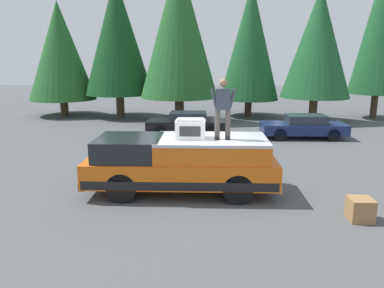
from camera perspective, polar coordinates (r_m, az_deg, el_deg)
The scene contains 13 objects.
ground_plane at distance 11.13m, azimuth 1.62°, elevation -7.45°, with size 90.00×90.00×0.00m, color #4C4F51.
pickup_truck at distance 10.94m, azimuth -1.63°, elevation -3.01°, with size 2.01×5.54×1.65m.
compressor_unit at distance 10.63m, azimuth -0.24°, elevation 2.36°, with size 0.65×0.84×0.56m.
person_on_truck_bed at distance 10.46m, azimuth 4.75°, elevation 5.60°, with size 0.29×0.72×1.69m.
parked_car_navy at distance 19.36m, azimuth 16.71°, elevation 2.59°, with size 1.64×4.10×1.16m.
parked_car_black at distance 19.50m, azimuth -0.79°, elevation 3.21°, with size 1.64×4.10×1.16m.
wooden_crate at distance 10.13m, azimuth 24.34°, elevation -9.09°, with size 0.56×0.56×0.56m, color olive.
conifer_far_left at distance 27.37m, azimuth 27.22°, elevation 16.44°, with size 3.53×3.53×10.78m.
conifer_left at distance 24.50m, azimuth 18.70°, elevation 14.45°, with size 4.19×4.19×8.11m.
conifer_center_left at distance 25.83m, azimuth 8.91°, elevation 15.18°, with size 3.97×3.97×8.77m.
conifer_center_right at distance 23.53m, azimuth -2.04°, elevation 17.29°, with size 4.80×4.80×9.84m.
conifer_right at distance 25.77m, azimuth -11.36°, elevation 15.82°, with size 4.51×4.51×9.05m.
conifer_far_right at distance 27.41m, azimuth -19.53°, elevation 13.24°, with size 4.48×4.48×7.63m.
Camera 1 is at (-10.43, -0.04, 3.88)m, focal length 34.86 mm.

